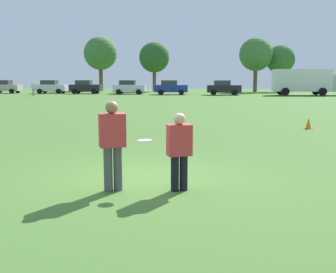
{
  "coord_description": "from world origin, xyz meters",
  "views": [
    {
      "loc": [
        1.47,
        -8.47,
        2.13
      ],
      "look_at": [
        0.46,
        0.11,
        0.9
      ],
      "focal_mm": 44.33,
      "sensor_mm": 36.0,
      "label": 1
    }
  ],
  "objects_px": {
    "parked_car_near_left": "(5,87)",
    "bystander_field_marshal": "(33,88)",
    "parked_car_near_right": "(171,87)",
    "parked_car_center": "(85,87)",
    "traffic_cone": "(308,123)",
    "parked_car_mid_left": "(51,87)",
    "frisbee": "(145,141)",
    "player_defender": "(179,148)",
    "parked_car_mid_right": "(129,87)",
    "box_truck": "(307,81)",
    "player_thrower": "(112,141)",
    "parked_car_far_right": "(223,88)"
  },
  "relations": [
    {
      "from": "parked_car_center",
      "to": "box_truck",
      "type": "height_order",
      "value": "box_truck"
    },
    {
      "from": "player_defender",
      "to": "parked_car_mid_left",
      "type": "relative_size",
      "value": 0.34
    },
    {
      "from": "bystander_field_marshal",
      "to": "player_defender",
      "type": "bearing_deg",
      "value": -62.15
    },
    {
      "from": "player_thrower",
      "to": "parked_car_mid_right",
      "type": "distance_m",
      "value": 47.62
    },
    {
      "from": "parked_car_mid_right",
      "to": "parked_car_near_right",
      "type": "height_order",
      "value": "same"
    },
    {
      "from": "frisbee",
      "to": "parked_car_mid_right",
      "type": "height_order",
      "value": "parked_car_mid_right"
    },
    {
      "from": "parked_car_near_left",
      "to": "bystander_field_marshal",
      "type": "relative_size",
      "value": 2.61
    },
    {
      "from": "parked_car_near_right",
      "to": "box_truck",
      "type": "bearing_deg",
      "value": -0.17
    },
    {
      "from": "parked_car_near_left",
      "to": "box_truck",
      "type": "distance_m",
      "value": 40.42
    },
    {
      "from": "parked_car_near_right",
      "to": "parked_car_far_right",
      "type": "bearing_deg",
      "value": -4.79
    },
    {
      "from": "traffic_cone",
      "to": "parked_car_center",
      "type": "relative_size",
      "value": 0.11
    },
    {
      "from": "frisbee",
      "to": "parked_car_far_right",
      "type": "distance_m",
      "value": 44.99
    },
    {
      "from": "frisbee",
      "to": "parked_car_mid_right",
      "type": "relative_size",
      "value": 0.06
    },
    {
      "from": "traffic_cone",
      "to": "bystander_field_marshal",
      "type": "bearing_deg",
      "value": 130.86
    },
    {
      "from": "player_defender",
      "to": "parked_car_far_right",
      "type": "xyz_separation_m",
      "value": [
        1.51,
        44.92,
        0.1
      ]
    },
    {
      "from": "traffic_cone",
      "to": "bystander_field_marshal",
      "type": "height_order",
      "value": "bystander_field_marshal"
    },
    {
      "from": "player_thrower",
      "to": "box_truck",
      "type": "bearing_deg",
      "value": 74.18
    },
    {
      "from": "frisbee",
      "to": "traffic_cone",
      "type": "bearing_deg",
      "value": 63.2
    },
    {
      "from": "parked_car_near_right",
      "to": "frisbee",
      "type": "bearing_deg",
      "value": -84.35
    },
    {
      "from": "player_defender",
      "to": "frisbee",
      "type": "bearing_deg",
      "value": -178.09
    },
    {
      "from": "player_thrower",
      "to": "parked_car_near_left",
      "type": "relative_size",
      "value": 0.4
    },
    {
      "from": "parked_car_mid_right",
      "to": "player_thrower",
      "type": "bearing_deg",
      "value": -78.38
    },
    {
      "from": "parked_car_near_left",
      "to": "player_defender",
      "type": "bearing_deg",
      "value": -58.86
    },
    {
      "from": "frisbee",
      "to": "parked_car_near_left",
      "type": "distance_m",
      "value": 55.15
    },
    {
      "from": "player_thrower",
      "to": "bystander_field_marshal",
      "type": "xyz_separation_m",
      "value": [
        -19.87,
        40.12,
        -0.03
      ]
    },
    {
      "from": "parked_car_mid_left",
      "to": "parked_car_near_right",
      "type": "bearing_deg",
      "value": -6.71
    },
    {
      "from": "player_defender",
      "to": "parked_car_mid_right",
      "type": "distance_m",
      "value": 47.74
    },
    {
      "from": "parked_car_far_right",
      "to": "parked_car_mid_right",
      "type": "bearing_deg",
      "value": 172.75
    },
    {
      "from": "parked_car_near_left",
      "to": "parked_car_far_right",
      "type": "height_order",
      "value": "same"
    },
    {
      "from": "parked_car_center",
      "to": "bystander_field_marshal",
      "type": "height_order",
      "value": "parked_car_center"
    },
    {
      "from": "parked_car_near_left",
      "to": "parked_car_mid_left",
      "type": "distance_m",
      "value": 6.68
    },
    {
      "from": "player_thrower",
      "to": "player_defender",
      "type": "relative_size",
      "value": 1.15
    },
    {
      "from": "player_defender",
      "to": "parked_car_near_right",
      "type": "distance_m",
      "value": 45.77
    },
    {
      "from": "player_defender",
      "to": "traffic_cone",
      "type": "bearing_deg",
      "value": 66.14
    },
    {
      "from": "parked_car_center",
      "to": "parked_car_mid_right",
      "type": "bearing_deg",
      "value": -7.02
    },
    {
      "from": "frisbee",
      "to": "box_truck",
      "type": "height_order",
      "value": "box_truck"
    },
    {
      "from": "traffic_cone",
      "to": "parked_car_center",
      "type": "xyz_separation_m",
      "value": [
        -21.61,
        36.97,
        0.69
      ]
    },
    {
      "from": "parked_car_near_left",
      "to": "parked_car_near_right",
      "type": "xyz_separation_m",
      "value": [
        23.52,
        -2.0,
        0.0
      ]
    },
    {
      "from": "player_thrower",
      "to": "parked_car_mid_left",
      "type": "xyz_separation_m",
      "value": [
        -20.76,
        47.62,
        -0.04
      ]
    },
    {
      "from": "traffic_cone",
      "to": "player_thrower",
      "type": "bearing_deg",
      "value": -119.01
    },
    {
      "from": "traffic_cone",
      "to": "parked_car_far_right",
      "type": "relative_size",
      "value": 0.11
    },
    {
      "from": "traffic_cone",
      "to": "parked_car_far_right",
      "type": "bearing_deg",
      "value": 95.02
    },
    {
      "from": "parked_car_mid_right",
      "to": "bystander_field_marshal",
      "type": "xyz_separation_m",
      "value": [
        -10.29,
        -6.53,
        0.01
      ]
    },
    {
      "from": "player_defender",
      "to": "frisbee",
      "type": "relative_size",
      "value": 5.47
    },
    {
      "from": "parked_car_center",
      "to": "traffic_cone",
      "type": "bearing_deg",
      "value": -59.69
    },
    {
      "from": "player_thrower",
      "to": "parked_car_center",
      "type": "height_order",
      "value": "parked_car_center"
    },
    {
      "from": "player_defender",
      "to": "parked_car_mid_left",
      "type": "xyz_separation_m",
      "value": [
        -22.0,
        47.46,
        0.1
      ]
    },
    {
      "from": "player_defender",
      "to": "parked_car_far_right",
      "type": "bearing_deg",
      "value": 88.07
    },
    {
      "from": "parked_car_near_left",
      "to": "box_truck",
      "type": "bearing_deg",
      "value": -2.9
    },
    {
      "from": "player_thrower",
      "to": "frisbee",
      "type": "relative_size",
      "value": 6.29
    }
  ]
}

